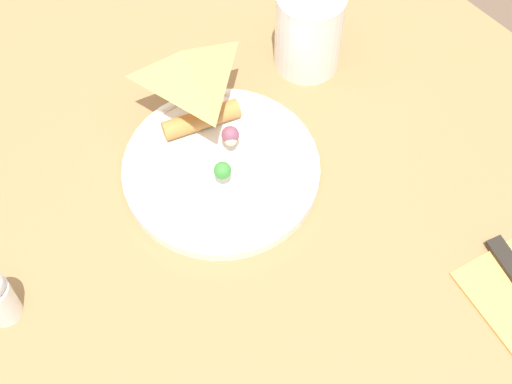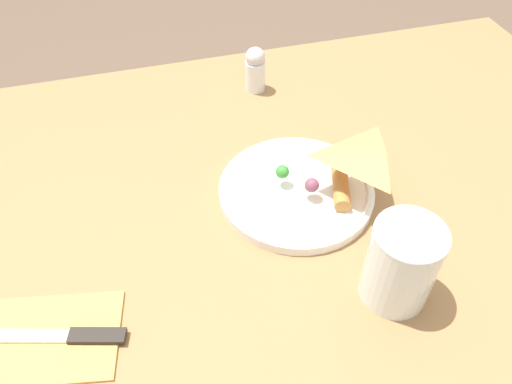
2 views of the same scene
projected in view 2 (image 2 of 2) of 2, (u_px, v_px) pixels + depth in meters
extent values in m
cube|color=olive|center=(324.00, 200.00, 0.78)|extent=(1.16, 0.87, 0.03)
cube|color=#4C3823|center=(436.00, 161.00, 1.42)|extent=(0.06, 0.06, 0.75)
cube|color=#4C3823|center=(47.00, 241.00, 1.22)|extent=(0.06, 0.06, 0.75)
cylinder|color=white|center=(296.00, 191.00, 0.76)|extent=(0.24, 0.24, 0.02)
torus|color=white|center=(297.00, 187.00, 0.76)|extent=(0.22, 0.22, 0.01)
pyramid|color=tan|center=(304.00, 183.00, 0.75)|extent=(0.14, 0.13, 0.02)
cylinder|color=#B77A3D|center=(340.00, 183.00, 0.75)|extent=(0.05, 0.10, 0.02)
sphere|color=#7A4256|center=(312.00, 185.00, 0.72)|extent=(0.02, 0.02, 0.02)
sphere|color=#EFDB93|center=(308.00, 185.00, 0.73)|extent=(0.01, 0.01, 0.01)
sphere|color=#388433|center=(282.00, 172.00, 0.74)|extent=(0.02, 0.02, 0.02)
cylinder|color=white|center=(401.00, 264.00, 0.60)|extent=(0.09, 0.09, 0.12)
cylinder|color=white|center=(400.00, 268.00, 0.61)|extent=(0.08, 0.08, 0.10)
torus|color=white|center=(412.00, 234.00, 0.56)|extent=(0.09, 0.09, 0.00)
cube|color=#E59E4C|center=(52.00, 338.00, 0.60)|extent=(0.18, 0.15, 0.00)
cube|color=black|center=(97.00, 336.00, 0.59)|extent=(0.07, 0.04, 0.01)
cube|color=silver|center=(23.00, 336.00, 0.60)|extent=(0.11, 0.05, 0.00)
cylinder|color=white|center=(255.00, 76.00, 0.95)|extent=(0.04, 0.04, 0.06)
sphere|color=silver|center=(255.00, 57.00, 0.92)|extent=(0.04, 0.04, 0.04)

